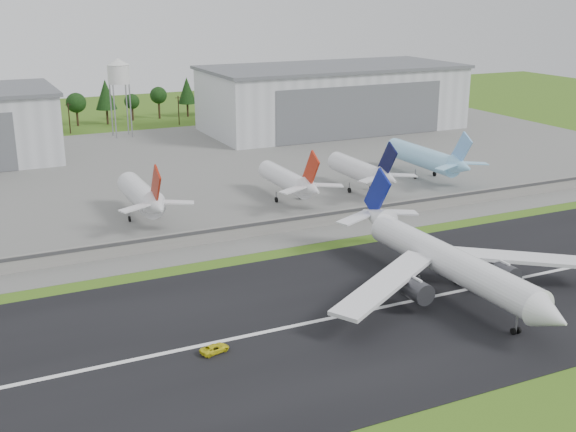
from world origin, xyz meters
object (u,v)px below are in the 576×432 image
parked_jet_red_b (291,181)px  parked_jet_navy (364,171)px  ground_vehicle (215,349)px  parked_jet_red_a (144,197)px  main_airliner (451,270)px  parked_jet_skyblue (429,158)px

parked_jet_red_b → parked_jet_navy: size_ratio=1.00×
ground_vehicle → parked_jet_red_a: parked_jet_red_a is taller
main_airliner → parked_jet_red_b: main_airliner is taller
main_airliner → ground_vehicle: (-46.53, -2.60, -4.14)m
ground_vehicle → parked_jet_red_b: size_ratio=0.15×
parked_jet_red_a → parked_jet_skyblue: bearing=3.3°
parked_jet_navy → parked_jet_skyblue: (25.28, 5.03, 0.16)m
main_airliner → parked_jet_navy: main_airliner is taller
main_airliner → ground_vehicle: bearing=2.2°
parked_jet_red_a → parked_jet_red_b: bearing=-0.1°
parked_jet_red_a → parked_jet_navy: bearing=-0.0°
ground_vehicle → parked_jet_navy: parked_jet_navy is taller
ground_vehicle → parked_jet_skyblue: 119.82m
main_airliner → parked_jet_skyblue: 86.04m
parked_jet_red_a → parked_jet_navy: parked_jet_red_a is taller
parked_jet_red_a → parked_jet_navy: size_ratio=1.00×
main_airliner → parked_jet_red_a: (-39.19, 67.01, 1.37)m
parked_jet_red_a → parked_jet_red_b: parked_jet_red_a is taller
main_airliner → parked_jet_red_a: 77.64m
main_airliner → parked_jet_red_b: bearing=-90.7°
ground_vehicle → parked_jet_red_a: 70.21m
parked_jet_red_a → parked_jet_navy: (60.97, -0.03, -0.18)m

